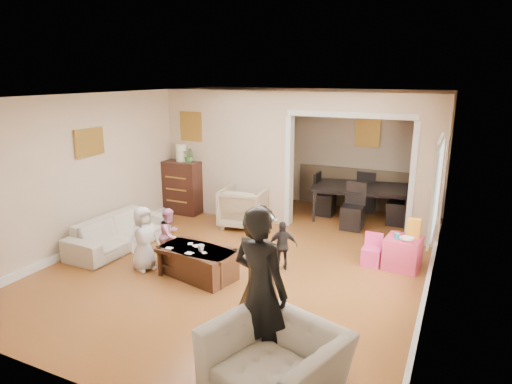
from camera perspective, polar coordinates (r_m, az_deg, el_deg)
The scene contains 27 objects.
floor at distance 7.35m, azimuth -0.67°, elevation -8.30°, with size 7.00×7.00×0.00m, color #AC5F2C.
partition_left at distance 9.13m, azimuth -3.54°, elevation 4.81°, with size 2.75×0.18×2.60m, color #BEAA8B.
partition_right at distance 8.05m, azimuth 21.29°, elevation 2.44°, with size 0.55×0.18×2.60m, color #BEAA8B.
partition_header at distance 8.11m, azimuth 12.18°, elevation 11.24°, with size 2.22×0.18×0.35m, color #BEAA8B.
window_pane at distance 5.84m, azimuth 22.28°, elevation 0.42°, with size 0.03×0.95×1.10m, color white.
framed_art_partition at distance 9.39m, azimuth -8.36°, elevation 8.36°, with size 0.45×0.03×0.55m, color brown.
framed_art_sofa_wall at distance 7.96m, azimuth -20.66°, elevation 6.03°, with size 0.03×0.55×0.40m, color brown.
framed_art_alcove at distance 9.77m, azimuth 14.20°, elevation 7.42°, with size 0.45×0.03×0.55m, color brown.
sofa at distance 7.99m, azimuth -17.16°, elevation -4.95°, with size 1.89×0.74×0.55m, color beige.
armchair_back at distance 8.64m, azimuth -1.56°, elevation -1.97°, with size 0.83×0.85×0.78m, color tan.
armchair_front at distance 4.26m, azimuth 2.45°, elevation -21.60°, with size 1.12×0.98×0.73m, color beige.
dresser at distance 9.60m, azimuth -9.42°, elevation 0.64°, with size 0.82×0.46×1.13m, color black.
table_lamp at distance 9.45m, azimuth -9.62°, elevation 5.01°, with size 0.22×0.22×0.36m, color #FFF3CF.
potted_plant at distance 9.34m, azimuth -8.59°, elevation 4.77°, with size 0.27×0.24×0.31m, color #4A8038.
coffee_table at distance 6.67m, azimuth -7.53°, elevation -8.96°, with size 1.14×0.57×0.43m, color #3D2213.
coffee_cup at distance 6.48m, azimuth -7.10°, elevation -7.18°, with size 0.10×0.10×0.09m, color silver.
play_table at distance 7.22m, azimuth 18.35°, elevation -7.45°, with size 0.51×0.51×0.49m, color #E63C6B.
cereal_box at distance 7.17m, azimuth 19.66°, elevation -4.36°, with size 0.20×0.07×0.30m, color yellow.
cyan_cup at distance 7.09m, azimuth 17.68°, elevation -5.36°, with size 0.08×0.08×0.08m, color #27A0C7.
toy_block at distance 7.25m, azimuth 17.70°, elevation -5.02°, with size 0.08×0.06×0.05m, color red.
play_bowl at distance 7.01m, azimuth 18.81°, elevation -5.80°, with size 0.21×0.21×0.05m, color white.
dining_table at distance 9.31m, azimuth 13.27°, elevation -1.40°, with size 1.96×1.10×0.69m, color black.
adult_person at distance 4.42m, azimuth 0.53°, elevation -12.47°, with size 0.63×0.41×1.73m, color black.
child_kneel_a at distance 6.92m, azimuth -14.26°, elevation -5.84°, with size 0.49×0.32×1.00m, color silver.
child_kneel_b at distance 7.19m, azimuth -11.03°, elevation -5.42°, with size 0.42×0.33×0.87m, color pink.
child_toddler at distance 6.77m, azimuth 3.46°, elevation -6.92°, with size 0.45×0.19×0.77m, color black.
craft_papers at distance 6.60m, azimuth -8.68°, elevation -7.22°, with size 0.66×0.42×0.00m.
Camera 1 is at (2.96, -6.07, 2.90)m, focal length 31.07 mm.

